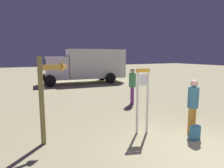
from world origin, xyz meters
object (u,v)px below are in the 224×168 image
Objects in this scene: person_distant at (132,84)px; box_truck_near at (88,65)px; person_near_clock at (193,104)px; arrow_sign at (51,86)px; backpack at (195,133)px; standing_clock at (143,95)px.

box_truck_near reaches higher than person_distant.
person_near_clock is 3.95m from person_distant.
box_truck_near is (0.76, 8.12, 0.59)m from person_distant.
arrow_sign is 1.42× the size of person_near_clock.
arrow_sign is 5.62× the size of backpack.
arrow_sign is at bearing 160.57° from person_near_clock.
arrow_sign is 4.26m from person_near_clock.
person_near_clock is 12.13m from box_truck_near.
arrow_sign is 0.34× the size of box_truck_near.
standing_clock is 1.58m from person_near_clock.
standing_clock reaches higher than person_near_clock.
person_near_clock is at bearing -95.61° from person_distant.
person_near_clock is (3.97, -1.40, -0.65)m from arrow_sign.
standing_clock is 0.84× the size of arrow_sign.
box_truck_near is at bearing 84.55° from person_near_clock.
person_distant is at bearing 30.20° from arrow_sign.
box_truck_near reaches higher than backpack.
box_truck_near is at bearing 84.64° from person_distant.
standing_clock is 1.84m from backpack.
standing_clock is at bearing -102.59° from box_truck_near.
person_distant is 8.18m from box_truck_near.
box_truck_near is (5.12, 10.66, -0.00)m from arrow_sign.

